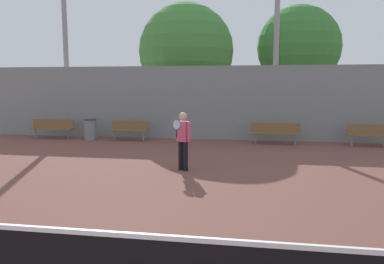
{
  "coord_description": "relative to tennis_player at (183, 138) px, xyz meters",
  "views": [
    {
      "loc": [
        1.86,
        -3.29,
        2.47
      ],
      "look_at": [
        -0.06,
        8.35,
        0.97
      ],
      "focal_mm": 35.0,
      "sensor_mm": 36.0,
      "label": 1
    }
  ],
  "objects": [
    {
      "name": "tennis_player",
      "position": [
        0.0,
        0.0,
        0.0
      ],
      "size": [
        0.52,
        0.5,
        1.68
      ],
      "rotation": [
        0.0,
        0.0,
        -0.52
      ],
      "color": "black",
      "rests_on": "ground_plane"
    },
    {
      "name": "bench_courtside_near",
      "position": [
        -7.17,
        5.43,
        -0.41
      ],
      "size": [
        2.02,
        0.4,
        0.87
      ],
      "color": "brown",
      "rests_on": "ground_plane"
    },
    {
      "name": "bench_courtside_far",
      "position": [
        2.91,
        5.43,
        -0.41
      ],
      "size": [
        2.01,
        0.4,
        0.87
      ],
      "color": "brown",
      "rests_on": "ground_plane"
    },
    {
      "name": "bench_adjacent_court",
      "position": [
        6.64,
        5.43,
        -0.41
      ],
      "size": [
        1.76,
        0.4,
        0.87
      ],
      "color": "brown",
      "rests_on": "ground_plane"
    },
    {
      "name": "bench_by_gate",
      "position": [
        -3.46,
        5.43,
        -0.41
      ],
      "size": [
        1.67,
        0.4,
        0.87
      ],
      "color": "brown",
      "rests_on": "ground_plane"
    },
    {
      "name": "light_pole_far_right",
      "position": [
        -7.08,
        6.82,
        4.13
      ],
      "size": [
        0.9,
        0.6,
        8.36
      ],
      "color": "#939399",
      "rests_on": "ground_plane"
    },
    {
      "name": "light_pole_center_back",
      "position": [
        2.9,
        6.54,
        4.57
      ],
      "size": [
        0.9,
        0.6,
        9.11
      ],
      "color": "#939399",
      "rests_on": "ground_plane"
    },
    {
      "name": "trash_bin",
      "position": [
        -5.27,
        5.33,
        -0.49
      ],
      "size": [
        0.56,
        0.56,
        0.92
      ],
      "color": "gray",
      "rests_on": "ground_plane"
    },
    {
      "name": "back_fence",
      "position": [
        0.13,
        6.35,
        0.7
      ],
      "size": [
        24.98,
        0.06,
        3.31
      ],
      "color": "gray",
      "rests_on": "ground_plane"
    },
    {
      "name": "tree_green_tall",
      "position": [
        -1.66,
        9.74,
        3.29
      ],
      "size": [
        5.06,
        5.06,
        6.79
      ],
      "color": "brown",
      "rests_on": "ground_plane"
    },
    {
      "name": "tree_green_broad",
      "position": [
        4.39,
        11.43,
        3.56
      ],
      "size": [
        4.56,
        4.56,
        6.81
      ],
      "color": "brown",
      "rests_on": "ground_plane"
    }
  ]
}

